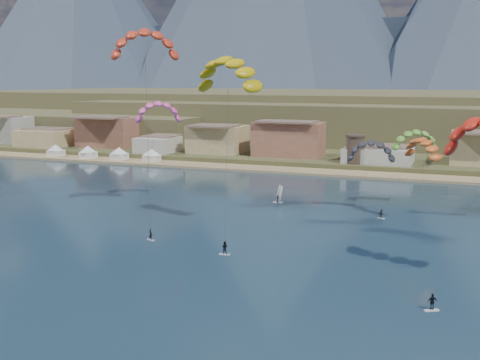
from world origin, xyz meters
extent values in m
plane|color=#0E2132|center=(0.00, 0.00, 0.00)|extent=(2400.00, 2400.00, 0.00)
cube|color=tan|center=(0.00, 106.00, 0.25)|extent=(2200.00, 12.00, 0.90)
cube|color=brown|center=(0.00, 560.00, 0.00)|extent=(2200.00, 900.00, 4.00)
cube|color=brown|center=(-200.00, 200.00, 7.00)|extent=(280.00, 130.00, 10.00)
cube|color=brown|center=(40.00, 220.00, 9.50)|extent=(320.00, 150.00, 15.00)
cube|color=brown|center=(-40.00, 260.00, 11.00)|extent=(380.00, 170.00, 18.00)
cone|color=#2C394A|center=(-560.00, 780.00, 152.00)|extent=(400.00, 400.00, 300.00)
cube|color=#2C394A|center=(0.00, 900.00, 57.00)|extent=(2000.00, 200.00, 110.00)
cylinder|color=#47382D|center=(5.00, 114.00, 6.00)|extent=(5.20, 5.20, 8.00)
cylinder|color=#47382D|center=(5.00, 114.00, 10.30)|extent=(5.82, 5.82, 0.60)
cube|color=white|center=(-95.00, 106.00, 1.70)|extent=(4.50, 4.50, 2.00)
pyramid|color=white|center=(-95.00, 106.00, 4.70)|extent=(6.40, 6.40, 2.00)
cube|color=white|center=(-82.00, 106.00, 1.70)|extent=(4.50, 4.50, 2.00)
pyramid|color=white|center=(-82.00, 106.00, 4.70)|extent=(6.40, 6.40, 2.00)
cube|color=white|center=(-70.00, 106.00, 1.70)|extent=(4.50, 4.50, 2.00)
pyramid|color=white|center=(-70.00, 106.00, 4.70)|extent=(6.40, 6.40, 2.00)
cube|color=white|center=(-58.00, 106.00, 1.70)|extent=(4.50, 4.50, 2.00)
pyramid|color=white|center=(-58.00, 106.00, 4.70)|extent=(6.40, 6.40, 2.00)
cube|color=silver|center=(-13.57, 25.89, 0.05)|extent=(1.63, 1.05, 0.11)
imported|color=black|center=(-13.57, 25.89, 1.01)|extent=(0.78, 0.66, 1.81)
cylinder|color=#262626|center=(-17.40, 32.49, 15.75)|extent=(0.05, 0.05, 32.94)
cube|color=silver|center=(1.00, 22.70, 0.06)|extent=(1.77, 0.68, 0.11)
imported|color=black|center=(1.00, 22.70, 1.11)|extent=(1.03, 0.84, 1.98)
cylinder|color=#262626|center=(-0.98, 28.52, 13.04)|extent=(0.05, 0.05, 26.58)
cube|color=silver|center=(31.73, 10.75, 0.06)|extent=(1.76, 1.27, 0.11)
imported|color=black|center=(31.73, 10.75, 1.10)|extent=(1.25, 0.98, 1.98)
cylinder|color=#262626|center=(34.53, 16.07, 9.20)|extent=(0.05, 0.05, 19.92)
cube|color=silver|center=(20.25, 55.25, 0.05)|extent=(1.53, 1.03, 0.10)
imported|color=black|center=(20.25, 55.25, 0.95)|extent=(1.26, 1.04, 1.70)
cylinder|color=#262626|center=(22.69, 60.75, 6.75)|extent=(0.05, 0.05, 16.52)
cylinder|color=#262626|center=(-26.11, 48.43, 9.04)|extent=(0.04, 0.04, 19.23)
cylinder|color=#262626|center=(17.35, 55.22, 5.49)|extent=(0.04, 0.04, 13.11)
cylinder|color=#262626|center=(27.28, 50.84, 6.24)|extent=(0.04, 0.04, 14.32)
cube|color=silver|center=(-2.70, 62.39, 0.05)|extent=(2.11, 0.68, 0.10)
imported|color=black|center=(-2.70, 62.39, 0.86)|extent=(0.75, 0.50, 1.51)
cube|color=white|center=(-2.35, 62.39, 1.94)|extent=(0.89, 2.29, 3.60)
camera|label=1|loc=(33.62, -57.00, 26.31)|focal=43.85mm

